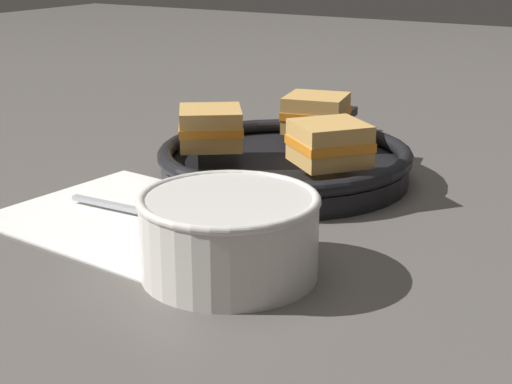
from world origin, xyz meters
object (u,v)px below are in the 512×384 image
Objects in this scene: skillet at (285,162)px; sandwich_far_left at (330,143)px; spoon at (160,215)px; soup_bowl at (229,230)px; sandwich_near_right at (211,128)px; sandwich_near_left at (316,113)px.

skillet is 4.08× the size of sandwich_far_left.
skillet reaches higher than spoon.
soup_bowl is 0.23m from sandwich_far_left.
soup_bowl reaches higher than skillet.
sandwich_far_left reaches higher than skillet.
sandwich_near_right is (-0.17, 0.22, 0.02)m from soup_bowl.
sandwich_far_left is (0.11, 0.16, 0.06)m from spoon.
sandwich_far_left is (0.08, -0.13, 0.00)m from sandwich_near_left.
skillet is 4.75× the size of sandwich_near_left.
spoon is 0.20m from skillet.
spoon is at bearing -126.27° from sandwich_far_left.
sandwich_near_left is at bearing 105.70° from soup_bowl.
spoon is at bearing -100.20° from skillet.
sandwich_near_right is (-0.07, -0.14, 0.00)m from sandwich_near_left.
soup_bowl is 0.29m from skillet.
sandwich_near_right is at bearing -146.04° from skillet.
sandwich_near_right reaches higher than soup_bowl.
spoon is 1.58× the size of sandwich_near_right.
soup_bowl is 0.95× the size of spoon.
soup_bowl is 0.37m from sandwich_near_left.
sandwich_far_left is (-0.02, 0.23, 0.02)m from soup_bowl.
sandwich_near_right reaches higher than skillet.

